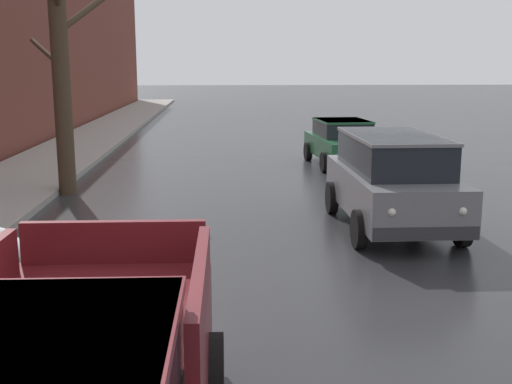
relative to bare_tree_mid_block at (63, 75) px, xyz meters
The scene contains 4 objects.
snow_bank_along_left_kerb 12.08m from the bare_tree_mid_block, 33.21° to the left, with size 1.93×1.50×0.85m.
bare_tree_mid_block is the anchor object (origin of this frame).
suv_grey_parked_kerbside_close 8.12m from the bare_tree_mid_block, 27.90° to the right, with size 2.01×4.31×1.82m.
sedan_green_parked_kerbside_mid 8.83m from the bare_tree_mid_block, 28.32° to the left, with size 2.13×3.97×1.42m.
Camera 1 is at (-1.06, 2.91, 3.13)m, focal length 44.33 mm.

